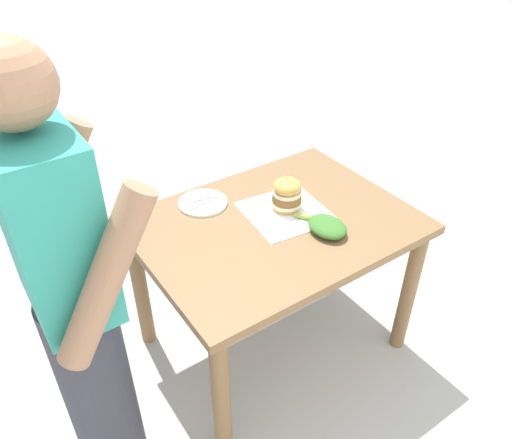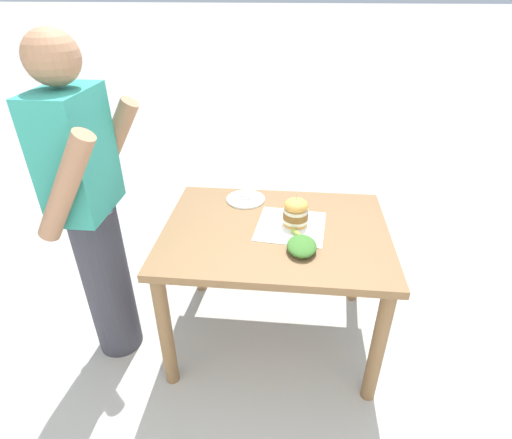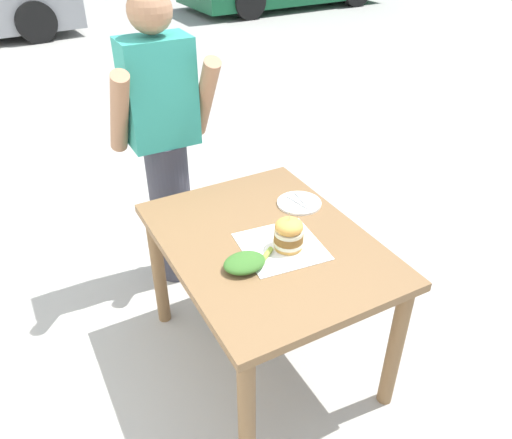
% 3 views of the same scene
% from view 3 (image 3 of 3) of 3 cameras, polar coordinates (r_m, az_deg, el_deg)
% --- Properties ---
extents(ground_plane, '(80.00, 80.00, 0.00)m').
position_cam_3_polar(ground_plane, '(2.73, 1.03, -15.20)').
color(ground_plane, '#ADAAA3').
extents(patio_table, '(0.86, 1.14, 0.75)m').
position_cam_3_polar(patio_table, '(2.30, 1.19, -4.70)').
color(patio_table, brown).
rests_on(patio_table, ground).
extents(serving_paper, '(0.37, 0.37, 0.00)m').
position_cam_3_polar(serving_paper, '(2.19, 2.90, -3.08)').
color(serving_paper, white).
rests_on(serving_paper, patio_table).
extents(sandwich, '(0.13, 0.13, 0.18)m').
position_cam_3_polar(sandwich, '(2.14, 3.76, -1.63)').
color(sandwich, gold).
rests_on(sandwich, serving_paper).
extents(pickle_spear, '(0.09, 0.07, 0.02)m').
position_cam_3_polar(pickle_spear, '(2.11, 1.22, -4.01)').
color(pickle_spear, '#8EA83D').
rests_on(pickle_spear, serving_paper).
extents(side_plate_with_forks, '(0.22, 0.22, 0.02)m').
position_cam_3_polar(side_plate_with_forks, '(2.49, 4.95, 1.90)').
color(side_plate_with_forks, white).
rests_on(side_plate_with_forks, patio_table).
extents(side_salad, '(0.18, 0.14, 0.05)m').
position_cam_3_polar(side_salad, '(2.05, -1.33, -4.97)').
color(side_salad, '#386B28').
rests_on(side_salad, patio_table).
extents(diner_across_table, '(0.55, 0.35, 1.69)m').
position_cam_3_polar(diner_across_table, '(2.81, -10.39, 8.35)').
color(diner_across_table, '#33333D').
rests_on(diner_across_table, ground).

